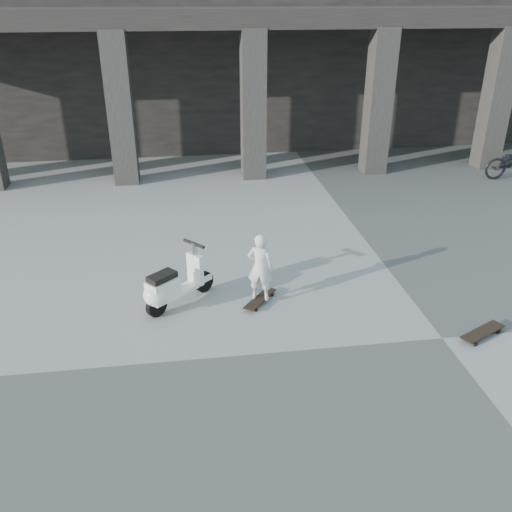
{
  "coord_description": "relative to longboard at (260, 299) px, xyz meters",
  "views": [
    {
      "loc": [
        -3.84,
        -6.49,
        4.82
      ],
      "look_at": [
        -2.64,
        1.96,
        0.65
      ],
      "focal_mm": 38.0,
      "sensor_mm": 36.0,
      "label": 1
    }
  ],
  "objects": [
    {
      "name": "child",
      "position": [
        0.0,
        -0.0,
        0.62
      ],
      "size": [
        0.51,
        0.42,
        1.2
      ],
      "primitive_type": "imported",
      "rotation": [
        0.0,
        0.0,
        2.79
      ],
      "color": "silver",
      "rests_on": "longboard"
    },
    {
      "name": "longboard",
      "position": [
        0.0,
        0.0,
        0.0
      ],
      "size": [
        0.67,
        0.78,
        0.08
      ],
      "rotation": [
        0.0,
        0.0,
        0.91
      ],
      "color": "black",
      "rests_on": "ground"
    },
    {
      "name": "colonnade",
      "position": [
        2.64,
        12.3,
        2.97
      ],
      "size": [
        28.0,
        8.82,
        6.0
      ],
      "color": "black",
      "rests_on": "ground"
    },
    {
      "name": "ground",
      "position": [
        2.64,
        -1.46,
        -0.07
      ],
      "size": [
        90.0,
        90.0,
        0.0
      ],
      "primitive_type": "plane",
      "color": "#4F4F4D",
      "rests_on": "ground"
    },
    {
      "name": "skateboard_spare",
      "position": [
        3.26,
        -1.51,
        0.01
      ],
      "size": [
        0.86,
        0.57,
        0.1
      ],
      "rotation": [
        0.0,
        0.0,
        0.46
      ],
      "color": "black",
      "rests_on": "ground"
    },
    {
      "name": "scooter",
      "position": [
        -1.53,
        0.01,
        0.34
      ],
      "size": [
        1.19,
        1.08,
        1.03
      ],
      "rotation": [
        0.0,
        0.0,
        0.72
      ],
      "color": "black",
      "rests_on": "ground"
    }
  ]
}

